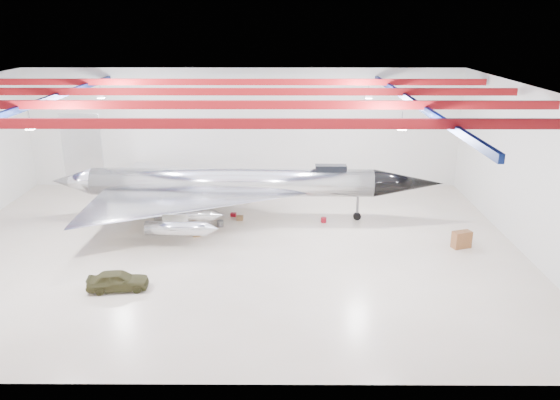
{
  "coord_description": "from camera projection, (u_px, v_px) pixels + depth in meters",
  "views": [
    {
      "loc": [
        3.62,
        -35.06,
        15.23
      ],
      "look_at": [
        3.42,
        2.0,
        2.84
      ],
      "focal_mm": 35.0,
      "sensor_mm": 36.0,
      "label": 1
    }
  ],
  "objects": [
    {
      "name": "floor",
      "position": [
        231.0,
        247.0,
        38.1
      ],
      "size": [
        40.0,
        40.0,
        0.0
      ],
      "primitive_type": "plane",
      "color": "beige",
      "rests_on": "ground"
    },
    {
      "name": "wall_back",
      "position": [
        244.0,
        128.0,
        50.58
      ],
      "size": [
        40.0,
        0.0,
        40.0
      ],
      "primitive_type": "plane",
      "rotation": [
        1.57,
        0.0,
        0.0
      ],
      "color": "silver",
      "rests_on": "floor"
    },
    {
      "name": "desk",
      "position": [
        462.0,
        239.0,
        37.92
      ],
      "size": [
        1.45,
        1.05,
        1.2
      ],
      "primitive_type": "cube",
      "rotation": [
        0.0,
        0.0,
        0.33
      ],
      "color": "brown",
      "rests_on": "floor"
    },
    {
      "name": "ceiling_structure",
      "position": [
        226.0,
        99.0,
        34.82
      ],
      "size": [
        39.5,
        29.5,
        1.08
      ],
      "color": "maroon",
      "rests_on": "ceiling"
    },
    {
      "name": "wall_right",
      "position": [
        529.0,
        172.0,
        36.25
      ],
      "size": [
        0.0,
        30.0,
        30.0
      ],
      "primitive_type": "plane",
      "rotation": [
        1.57,
        0.0,
        -1.57
      ],
      "color": "silver",
      "rests_on": "floor"
    },
    {
      "name": "parts_bin",
      "position": [
        240.0,
        218.0,
        43.22
      ],
      "size": [
        0.54,
        0.44,
        0.36
      ],
      "primitive_type": "cube",
      "rotation": [
        0.0,
        0.0,
        -0.06
      ],
      "color": "olive",
      "rests_on": "floor"
    },
    {
      "name": "jet_aircraft",
      "position": [
        232.0,
        186.0,
        42.63
      ],
      "size": [
        30.68,
        17.8,
        8.37
      ],
      "rotation": [
        0.0,
        0.0,
        -0.02
      ],
      "color": "silver",
      "rests_on": "floor"
    },
    {
      "name": "engine_drum",
      "position": [
        220.0,
        224.0,
        41.89
      ],
      "size": [
        0.53,
        0.53,
        0.46
      ],
      "primitive_type": "cylinder",
      "rotation": [
        0.0,
        0.0,
        0.03
      ],
      "color": "#59595B",
      "rests_on": "floor"
    },
    {
      "name": "jeep",
      "position": [
        118.0,
        280.0,
        32.01
      ],
      "size": [
        3.69,
        1.86,
        1.21
      ],
      "primitive_type": "imported",
      "rotation": [
        0.0,
        0.0,
        1.7
      ],
      "color": "#3C3A1E",
      "rests_on": "floor"
    },
    {
      "name": "crate_ply",
      "position": [
        197.0,
        234.0,
        40.0
      ],
      "size": [
        0.64,
        0.56,
        0.38
      ],
      "primitive_type": "cube",
      "rotation": [
        0.0,
        0.0,
        0.27
      ],
      "color": "olive",
      "rests_on": "floor"
    },
    {
      "name": "spares_box",
      "position": [
        247.0,
        201.0,
        47.28
      ],
      "size": [
        0.43,
        0.43,
        0.31
      ],
      "primitive_type": "cylinder",
      "rotation": [
        0.0,
        0.0,
        -0.28
      ],
      "color": "#59595B",
      "rests_on": "floor"
    },
    {
      "name": "tool_chest",
      "position": [
        324.0,
        220.0,
        42.73
      ],
      "size": [
        0.55,
        0.55,
        0.4
      ],
      "primitive_type": "cylinder",
      "rotation": [
        0.0,
        0.0,
        0.29
      ],
      "color": "maroon",
      "rests_on": "floor"
    },
    {
      "name": "oil_barrel",
      "position": [
        201.0,
        217.0,
        43.48
      ],
      "size": [
        0.52,
        0.43,
        0.35
      ],
      "primitive_type": "cube",
      "rotation": [
        0.0,
        0.0,
        -0.06
      ],
      "color": "olive",
      "rests_on": "floor"
    },
    {
      "name": "toolbox_red",
      "position": [
        233.0,
        215.0,
        44.03
      ],
      "size": [
        0.48,
        0.41,
        0.3
      ],
      "primitive_type": "cube",
      "rotation": [
        0.0,
        0.0,
        -0.16
      ],
      "color": "maroon",
      "rests_on": "floor"
    },
    {
      "name": "crate_small",
      "position": [
        182.0,
        216.0,
        43.8
      ],
      "size": [
        0.46,
        0.39,
        0.29
      ],
      "primitive_type": "cube",
      "rotation": [
        0.0,
        0.0,
        -0.17
      ],
      "color": "#59595B",
      "rests_on": "floor"
    },
    {
      "name": "ceiling",
      "position": [
        226.0,
        88.0,
        34.61
      ],
      "size": [
        40.0,
        40.0,
        0.0
      ],
      "primitive_type": "plane",
      "rotation": [
        3.14,
        0.0,
        0.0
      ],
      "color": "#0A0F38",
      "rests_on": "wall_back"
    }
  ]
}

